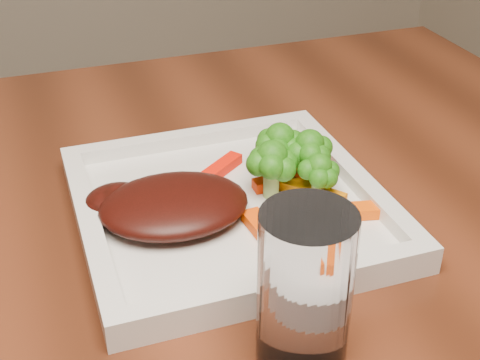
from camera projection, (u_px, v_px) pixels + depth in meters
name	position (u px, v px, depth m)	size (l,w,h in m)	color
plate	(230.00, 211.00, 0.61)	(0.27, 0.27, 0.01)	silver
steak	(174.00, 205.00, 0.58)	(0.13, 0.10, 0.03)	#390B08
broccoli_0	(280.00, 145.00, 0.63)	(0.05, 0.05, 0.07)	#2C6110
broccoli_1	(309.00, 153.00, 0.63)	(0.05, 0.05, 0.06)	#276E12
broccoli_2	(319.00, 171.00, 0.60)	(0.04, 0.04, 0.06)	#156811
broccoli_3	(272.00, 167.00, 0.61)	(0.05, 0.05, 0.06)	#277513
carrot_1	(355.00, 211.00, 0.59)	(0.06, 0.02, 0.01)	#F65004
carrot_2	(264.00, 232.00, 0.56)	(0.06, 0.02, 0.01)	#F14503
carrot_3	(308.00, 160.00, 0.67)	(0.06, 0.02, 0.01)	#F41303
carrot_4	(222.00, 167.00, 0.66)	(0.05, 0.01, 0.01)	#F21503
carrot_5	(313.00, 192.00, 0.62)	(0.06, 0.02, 0.01)	orange
carrot_6	(280.00, 181.00, 0.63)	(0.05, 0.01, 0.01)	#ED2E03
drinking_glass	(305.00, 291.00, 0.43)	(0.06, 0.06, 0.12)	silver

